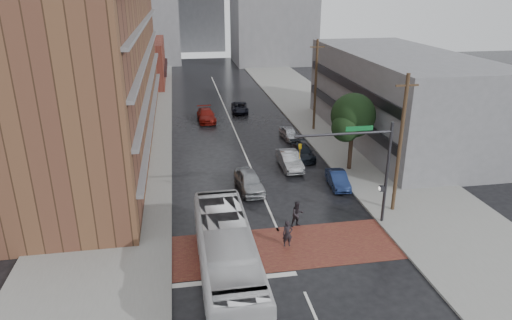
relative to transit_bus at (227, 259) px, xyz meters
name	(u,v)px	position (x,y,z in m)	size (l,w,h in m)	color
ground	(287,252)	(3.97, 2.73, -1.69)	(160.00, 160.00, 0.00)	black
crosswalk	(285,247)	(3.97, 3.23, -1.68)	(14.00, 5.00, 0.02)	brown
sidewalk_west	(129,136)	(-7.53, 27.73, -1.61)	(9.00, 90.00, 0.15)	gray
sidewalk_east	(333,126)	(15.47, 27.73, -1.61)	(9.00, 90.00, 0.15)	gray
apartment_block	(86,0)	(-10.03, 26.73, 12.31)	(10.00, 44.00, 28.00)	brown
storefront_west	(139,62)	(-8.03, 56.73, 1.81)	(8.00, 16.00, 7.00)	brown
building_east	(398,96)	(20.47, 22.73, 2.81)	(11.00, 26.00, 9.00)	gray
street_tree	(353,118)	(12.49, 14.77, 3.05)	(4.20, 4.10, 6.90)	#332319
signal_mast	(368,160)	(9.82, 5.23, 3.05)	(6.50, 0.30, 7.20)	#2D2D33
utility_pole_near	(400,144)	(12.77, 6.73, 3.45)	(1.60, 0.26, 10.00)	#473321
utility_pole_far	(316,85)	(12.77, 26.73, 3.45)	(1.60, 0.26, 10.00)	#473321
transit_bus	(227,259)	(0.00, 0.00, 0.00)	(2.83, 12.11, 3.37)	silver
pedestrian_a	(287,234)	(4.13, 3.39, -0.82)	(0.63, 0.42, 1.74)	black
pedestrian_b	(297,214)	(5.38, 5.73, -0.78)	(0.88, 0.69, 1.82)	black
car_travel_a	(249,181)	(3.09, 12.00, -0.89)	(1.88, 4.67, 1.59)	#94979B
car_travel_b	(290,160)	(7.37, 16.06, -0.93)	(1.60, 4.60, 1.52)	#A8ABAF
car_travel_c	(206,115)	(1.09, 32.45, -0.97)	(2.01, 4.95, 1.44)	maroon
suv_travel	(240,107)	(5.62, 35.84, -1.08)	(2.02, 4.39, 1.22)	black
car_parked_near	(338,179)	(10.27, 11.50, -1.06)	(1.32, 3.78, 1.25)	#15234A
car_parked_mid	(303,152)	(9.17, 18.29, -1.07)	(1.73, 4.25, 1.23)	black
car_parked_far	(289,133)	(9.31, 24.06, -1.06)	(1.48, 3.68, 1.25)	#B5B7BD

